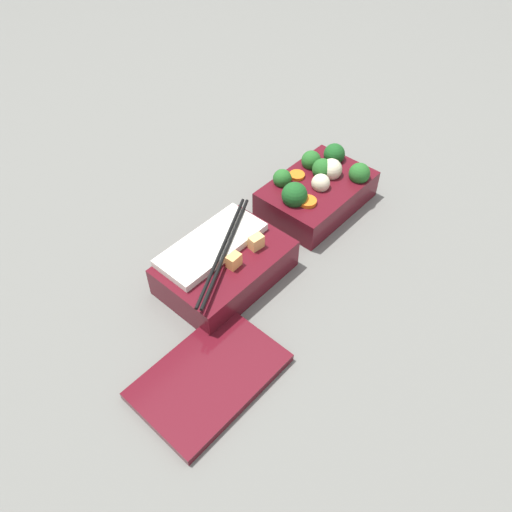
# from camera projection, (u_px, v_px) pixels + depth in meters

# --- Properties ---
(ground_plane) EXTENTS (3.00, 3.00, 0.00)m
(ground_plane) POSITION_uv_depth(u_px,v_px,m) (266.00, 239.00, 0.84)
(ground_plane) COLOR slate
(bento_tray_vegetable) EXTENTS (0.20, 0.13, 0.08)m
(bento_tray_vegetable) POSITION_uv_depth(u_px,v_px,m) (317.00, 189.00, 0.87)
(bento_tray_vegetable) COLOR #510F19
(bento_tray_vegetable) RESTS_ON ground_plane
(bento_tray_rice) EXTENTS (0.21, 0.13, 0.07)m
(bento_tray_rice) POSITION_uv_depth(u_px,v_px,m) (224.00, 265.00, 0.76)
(bento_tray_rice) COLOR #510F19
(bento_tray_rice) RESTS_ON ground_plane
(bento_lid) EXTENTS (0.19, 0.13, 0.01)m
(bento_lid) POSITION_uv_depth(u_px,v_px,m) (210.00, 376.00, 0.65)
(bento_lid) COLOR #510F19
(bento_lid) RESTS_ON ground_plane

